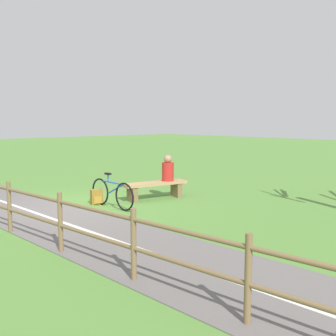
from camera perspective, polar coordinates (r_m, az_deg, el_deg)
ground_plane at (r=10.39m, az=-13.51°, el=-5.64°), size 80.00×80.00×0.00m
paved_path at (r=6.75m, az=-2.60°, el=-12.25°), size 4.02×36.07×0.02m
path_centre_line at (r=6.74m, az=-2.60°, el=-12.17°), size 1.66×31.97×0.00m
bench at (r=11.15m, az=-1.90°, el=-2.79°), size 1.96×0.85×0.49m
person_seated at (r=11.29m, az=-0.02°, el=-0.23°), size 0.40×0.40×0.75m
bicycle at (r=10.15m, az=-8.16°, el=-3.66°), size 0.11×1.74×0.89m
backpack at (r=10.62m, az=-10.34°, el=-4.19°), size 0.35×0.31×0.40m
fence_roadside at (r=6.89m, az=-15.41°, el=-6.87°), size 1.14×10.82×1.03m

